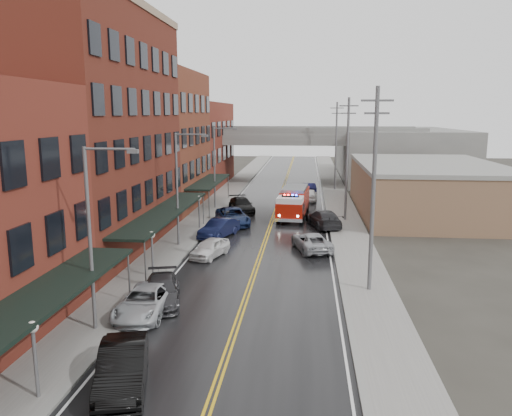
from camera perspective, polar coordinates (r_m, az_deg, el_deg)
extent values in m
cube|color=black|center=(45.32, 1.46, -2.61)|extent=(11.00, 160.00, 0.02)
cube|color=slate|center=(46.43, -7.56, -2.30)|extent=(3.00, 160.00, 0.15)
cube|color=slate|center=(45.35, 10.71, -2.71)|extent=(3.00, 160.00, 0.15)
cube|color=gray|center=(46.07, -5.56, -2.36)|extent=(0.30, 160.00, 0.15)
cube|color=gray|center=(45.24, 8.63, -2.67)|extent=(0.30, 160.00, 0.15)
cube|color=#5A2017|center=(40.58, -18.57, 8.10)|extent=(9.00, 20.00, 18.00)
cube|color=brown|center=(57.04, -11.21, 7.55)|extent=(9.00, 15.00, 15.00)
cube|color=maroon|center=(74.01, -7.19, 7.20)|extent=(9.00, 20.00, 12.00)
cube|color=#846047|center=(55.99, 18.87, 1.98)|extent=(14.00, 22.00, 5.00)
cube|color=slate|center=(85.47, 15.82, 6.00)|extent=(18.00, 30.00, 8.00)
cube|color=black|center=(22.30, -24.12, -9.85)|extent=(2.60, 16.00, 0.18)
cylinder|color=slate|center=(28.79, -14.31, -7.78)|extent=(0.10, 0.10, 3.00)
cube|color=black|center=(39.25, -10.31, -0.42)|extent=(2.60, 18.00, 0.18)
cylinder|color=slate|center=(31.31, -12.55, -6.20)|extent=(0.10, 0.10, 3.00)
cylinder|color=slate|center=(47.45, -6.04, -0.22)|extent=(0.10, 0.10, 3.00)
cube|color=black|center=(56.04, -5.35, 3.03)|extent=(2.60, 13.00, 0.18)
cylinder|color=slate|center=(50.15, -5.39, 0.39)|extent=(0.10, 0.10, 3.00)
cylinder|color=slate|center=(62.00, -3.19, 2.41)|extent=(0.10, 0.10, 3.00)
cylinder|color=#59595B|center=(20.81, -23.87, -16.12)|extent=(0.14, 0.14, 2.80)
sphere|color=silver|center=(20.20, -24.20, -12.30)|extent=(0.44, 0.44, 0.44)
cylinder|color=#59595B|center=(32.81, -11.75, -5.56)|extent=(0.14, 0.14, 2.80)
sphere|color=silver|center=(32.42, -11.85, -3.01)|extent=(0.44, 0.44, 0.44)
cylinder|color=#59595B|center=(45.95, -6.51, -0.72)|extent=(0.14, 0.14, 2.80)
sphere|color=silver|center=(45.67, -6.55, 1.12)|extent=(0.44, 0.44, 0.44)
cylinder|color=#59595B|center=(24.94, -18.44, -3.70)|extent=(0.18, 0.18, 9.00)
cylinder|color=#59595B|center=(23.78, -16.42, 6.49)|extent=(2.40, 0.12, 0.12)
cube|color=#59595B|center=(23.40, -13.89, 6.30)|extent=(0.50, 0.22, 0.18)
cylinder|color=#59595B|center=(39.76, -9.01, 1.96)|extent=(0.18, 0.18, 9.00)
cylinder|color=#59595B|center=(39.04, -7.48, 8.34)|extent=(2.40, 0.12, 0.12)
cube|color=#59595B|center=(38.81, -5.88, 8.21)|extent=(0.50, 0.22, 0.18)
cylinder|color=#59595B|center=(55.24, -4.77, 4.50)|extent=(0.18, 0.18, 9.00)
cylinder|color=#59595B|center=(54.73, -3.59, 9.08)|extent=(2.40, 0.12, 0.12)
cube|color=#59595B|center=(54.56, -2.44, 8.98)|extent=(0.50, 0.22, 0.18)
cylinder|color=#59595B|center=(29.56, 13.26, 1.73)|extent=(0.24, 0.24, 12.00)
cube|color=#59595B|center=(29.22, 13.70, 11.85)|extent=(1.80, 0.12, 0.12)
cube|color=#59595B|center=(29.21, 13.64, 10.48)|extent=(1.40, 0.12, 0.12)
cylinder|color=#59595B|center=(49.32, 10.36, 5.36)|extent=(0.24, 0.24, 12.00)
cube|color=#59595B|center=(49.12, 10.57, 11.41)|extent=(1.80, 0.12, 0.12)
cube|color=#59595B|center=(49.11, 10.54, 10.60)|extent=(1.40, 0.12, 0.12)
cylinder|color=#59595B|center=(69.21, 9.12, 6.91)|extent=(0.24, 0.24, 12.00)
cube|color=#59595B|center=(69.07, 9.25, 11.21)|extent=(1.80, 0.12, 0.12)
cube|color=#59595B|center=(69.07, 9.23, 10.63)|extent=(1.40, 0.12, 0.12)
cube|color=slate|center=(76.13, 3.38, 7.93)|extent=(40.00, 10.00, 1.50)
cube|color=slate|center=(77.67, -4.81, 5.19)|extent=(1.60, 8.00, 6.00)
cube|color=slate|center=(76.71, 11.62, 4.94)|extent=(1.60, 8.00, 6.00)
cube|color=#961206|center=(52.25, 4.45, 0.93)|extent=(3.04, 5.86, 2.16)
cube|color=#961206|center=(48.38, 3.93, -0.23)|extent=(2.79, 2.88, 1.55)
cube|color=silver|center=(48.19, 3.94, 0.97)|extent=(2.64, 2.67, 0.52)
cube|color=black|center=(48.52, 3.96, 0.17)|extent=(2.72, 1.86, 0.82)
cube|color=slate|center=(52.06, 4.47, 2.27)|extent=(2.75, 5.43, 0.31)
cube|color=black|center=(48.14, 3.95, 1.37)|extent=(1.67, 0.42, 0.14)
sphere|color=#FF0C0C|center=(48.19, 3.28, 1.49)|extent=(0.21, 0.21, 0.21)
sphere|color=#1933FF|center=(48.06, 4.62, 1.45)|extent=(0.21, 0.21, 0.21)
cylinder|color=black|center=(48.57, 2.57, -1.10)|extent=(1.06, 0.44, 1.03)
cylinder|color=black|center=(48.32, 5.24, -1.20)|extent=(1.06, 0.44, 1.03)
cylinder|color=black|center=(52.08, 3.13, -0.30)|extent=(1.06, 0.44, 1.03)
cylinder|color=black|center=(51.84, 5.62, -0.39)|extent=(1.06, 0.44, 1.03)
cylinder|color=black|center=(54.59, 3.49, 0.21)|extent=(1.06, 0.44, 1.03)
cylinder|color=black|center=(54.36, 5.86, 0.13)|extent=(1.06, 0.44, 1.03)
imported|color=black|center=(20.92, -15.02, -17.15)|extent=(3.02, 5.30, 1.65)
imported|color=#AFB3B7|center=(27.38, -12.56, -10.41)|extent=(2.42, 5.22, 1.45)
imported|color=#2A2A2D|center=(28.76, -10.76, -9.30)|extent=(3.20, 5.31, 1.44)
imported|color=silver|center=(37.18, -5.28, -4.56)|extent=(2.80, 4.38, 1.39)
imported|color=#0E1434|center=(42.94, -4.24, -2.33)|extent=(3.16, 5.08, 1.58)
imported|color=#121F43|center=(47.69, -2.69, -0.97)|extent=(4.41, 6.32, 1.60)
imported|color=black|center=(53.63, -1.68, 0.33)|extent=(3.78, 5.81, 1.56)
imported|color=#9B9EA2|center=(39.01, 6.35, -3.84)|extent=(3.60, 5.50, 1.41)
imported|color=#252427|center=(47.02, 7.75, -1.21)|extent=(3.68, 6.03, 1.63)
imported|color=white|center=(60.84, 6.13, 1.49)|extent=(1.98, 4.52, 1.51)
imported|color=black|center=(66.88, 6.03, 2.29)|extent=(2.15, 4.48, 1.42)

